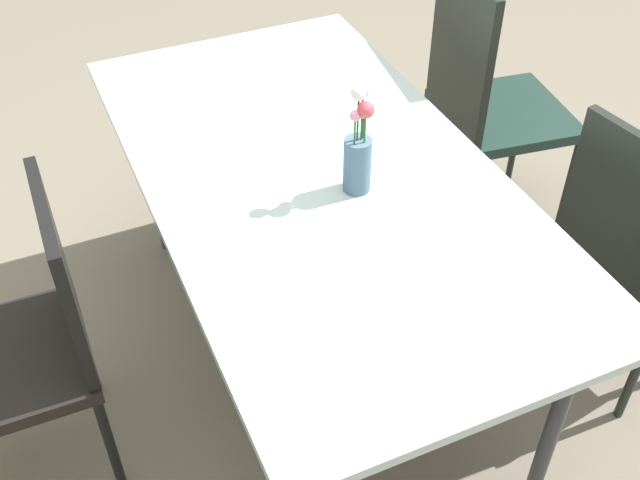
{
  "coord_description": "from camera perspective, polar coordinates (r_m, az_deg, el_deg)",
  "views": [
    {
      "loc": [
        -1.56,
        0.72,
        2.02
      ],
      "look_at": [
        -0.0,
        0.03,
        0.51
      ],
      "focal_mm": 43.31,
      "sensor_mm": 36.0,
      "label": 1
    }
  ],
  "objects": [
    {
      "name": "ground_plane",
      "position": [
        2.66,
        0.58,
        -8.09
      ],
      "size": [
        12.0,
        12.0,
        0.0
      ],
      "primitive_type": "plane",
      "color": "#756B5B"
    },
    {
      "name": "chair_near_left",
      "position": [
        2.43,
        22.56,
        -0.23
      ],
      "size": [
        0.48,
        0.48,
        0.93
      ],
      "rotation": [
        0.0,
        0.0,
        3.29
      ],
      "color": "#292726",
      "rests_on": "ground"
    },
    {
      "name": "flower_vase",
      "position": [
        2.0,
        2.85,
        6.49
      ],
      "size": [
        0.07,
        0.07,
        0.31
      ],
      "color": "slate",
      "rests_on": "dining_table"
    },
    {
      "name": "chair_near_right",
      "position": [
        2.88,
        12.14,
        10.44
      ],
      "size": [
        0.5,
        0.5,
        1.04
      ],
      "rotation": [
        0.0,
        0.0,
        3.01
      ],
      "color": "#1A3129",
      "rests_on": "ground"
    },
    {
      "name": "chair_far_side",
      "position": [
        2.16,
        -20.61,
        -6.62
      ],
      "size": [
        0.43,
        0.43,
        0.91
      ],
      "rotation": [
        0.0,
        0.0,
        -0.01
      ],
      "color": "black",
      "rests_on": "ground"
    },
    {
      "name": "dining_table",
      "position": [
        2.16,
        0.0,
        3.89
      ],
      "size": [
        1.75,
        0.93,
        0.76
      ],
      "color": "#B2C6C1",
      "rests_on": "ground"
    }
  ]
}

